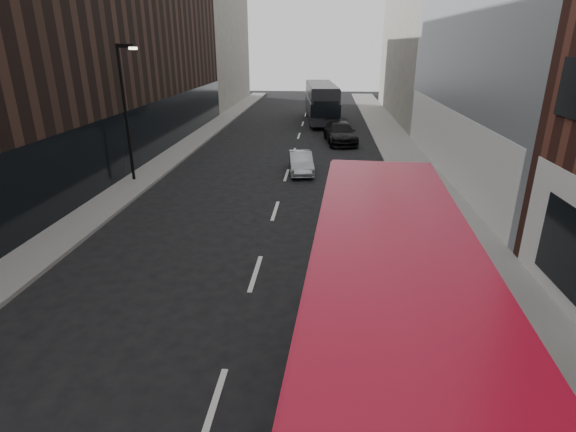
% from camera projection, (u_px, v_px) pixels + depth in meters
% --- Properties ---
extents(sidewalk_right, '(3.00, 80.00, 0.15)m').
position_uv_depth(sidewalk_right, '(404.00, 156.00, 30.14)').
color(sidewalk_right, slate).
rests_on(sidewalk_right, ground).
extents(sidewalk_left, '(2.00, 80.00, 0.15)m').
position_uv_depth(sidewalk_left, '(179.00, 152.00, 31.34)').
color(sidewalk_left, slate).
rests_on(sidewalk_left, ground).
extents(building_victorian, '(6.50, 24.00, 21.00)m').
position_uv_depth(building_victorian, '(423.00, 16.00, 44.08)').
color(building_victorian, slate).
rests_on(building_victorian, ground).
extents(building_left_mid, '(5.00, 24.00, 14.00)m').
position_uv_depth(building_left_mid, '(146.00, 46.00, 33.78)').
color(building_left_mid, black).
rests_on(building_left_mid, ground).
extents(building_left_far, '(5.00, 20.00, 13.00)m').
position_uv_depth(building_left_far, '(215.00, 50.00, 54.42)').
color(building_left_far, slate).
rests_on(building_left_far, ground).
extents(street_lamp, '(1.06, 0.22, 7.00)m').
position_uv_depth(street_lamp, '(126.00, 105.00, 23.37)').
color(street_lamp, black).
rests_on(street_lamp, sidewalk_left).
extents(red_bus, '(3.23, 11.11, 4.44)m').
position_uv_depth(red_bus, '(388.00, 368.00, 6.92)').
color(red_bus, maroon).
rests_on(red_bus, ground).
extents(grey_bus, '(3.58, 11.28, 3.59)m').
position_uv_depth(grey_bus, '(321.00, 102.00, 43.40)').
color(grey_bus, black).
rests_on(grey_bus, ground).
extents(car_a, '(1.70, 3.92, 1.32)m').
position_uv_depth(car_a, '(352.00, 198.00, 20.11)').
color(car_a, black).
rests_on(car_a, ground).
extents(car_b, '(1.79, 3.88, 1.23)m').
position_uv_depth(car_b, '(301.00, 162.00, 26.39)').
color(car_b, '#95999D').
rests_on(car_b, ground).
extents(car_c, '(2.80, 5.50, 1.53)m').
position_uv_depth(car_c, '(340.00, 133.00, 34.37)').
color(car_c, black).
rests_on(car_c, ground).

